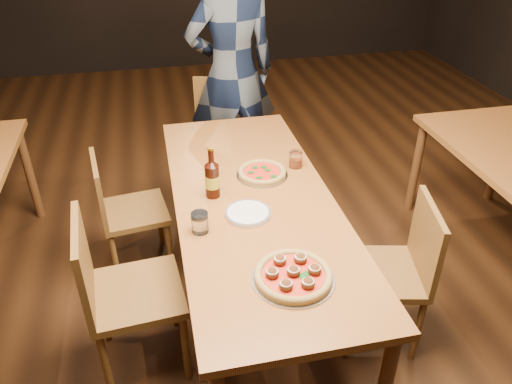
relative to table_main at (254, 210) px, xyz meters
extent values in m
plane|color=black|center=(0.00, 0.00, -0.68)|extent=(9.00, 9.00, 0.00)
cube|color=brown|center=(0.00, 0.00, 0.05)|extent=(0.80, 2.00, 0.04)
cylinder|color=brown|center=(-0.34, 0.94, -0.32)|extent=(0.06, 0.06, 0.71)
cylinder|color=brown|center=(0.34, 0.94, -0.32)|extent=(0.06, 0.06, 0.71)
cylinder|color=brown|center=(-1.36, 1.24, -0.32)|extent=(0.06, 0.06, 0.71)
cylinder|color=brown|center=(1.36, 0.74, -0.32)|extent=(0.06, 0.06, 0.71)
cylinder|color=brown|center=(2.04, 0.74, -0.32)|extent=(0.06, 0.06, 0.71)
cylinder|color=#B7B7BF|center=(0.03, -0.63, 0.07)|extent=(0.34, 0.34, 0.01)
cylinder|color=tan|center=(0.03, -0.63, 0.09)|extent=(0.32, 0.32, 0.02)
torus|color=tan|center=(0.03, -0.63, 0.10)|extent=(0.32, 0.32, 0.03)
cylinder|color=#B90A26|center=(0.03, -0.63, 0.10)|extent=(0.25, 0.25, 0.00)
cylinder|color=#B7B7BF|center=(0.09, 0.22, 0.07)|extent=(0.28, 0.28, 0.01)
cylinder|color=tan|center=(0.09, 0.22, 0.09)|extent=(0.26, 0.26, 0.02)
torus|color=tan|center=(0.09, 0.22, 0.09)|extent=(0.26, 0.26, 0.03)
cylinder|color=#B90A26|center=(0.09, 0.22, 0.10)|extent=(0.20, 0.20, 0.00)
cylinder|color=white|center=(-0.06, -0.14, 0.08)|extent=(0.22, 0.22, 0.02)
cylinder|color=black|center=(-0.20, 0.07, 0.16)|extent=(0.07, 0.07, 0.18)
cylinder|color=black|center=(-0.20, 0.07, 0.29)|extent=(0.03, 0.03, 0.09)
cylinder|color=yellow|center=(-0.20, 0.07, 0.16)|extent=(0.08, 0.08, 0.07)
cylinder|color=white|center=(-0.30, -0.22, 0.12)|extent=(0.08, 0.08, 0.10)
cylinder|color=#9D4111|center=(0.30, 0.27, 0.12)|extent=(0.07, 0.07, 0.09)
imported|color=black|center=(0.14, 1.40, 0.25)|extent=(0.73, 0.53, 1.85)
camera|label=1|loc=(-0.45, -2.08, 1.46)|focal=35.00mm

